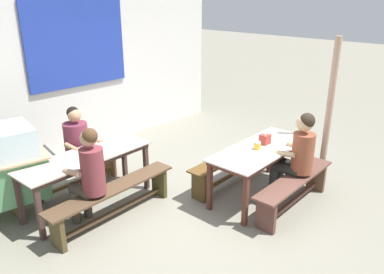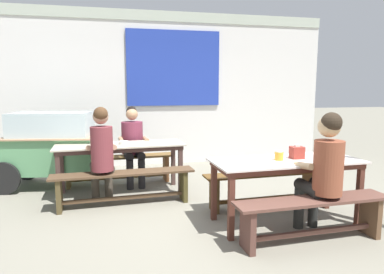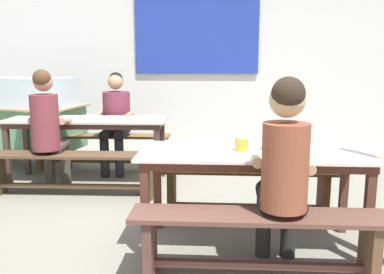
# 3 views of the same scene
# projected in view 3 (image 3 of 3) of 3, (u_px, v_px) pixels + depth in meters

# --- Properties ---
(ground_plane) EXTENTS (40.00, 40.00, 0.00)m
(ground_plane) POSITION_uv_depth(u_px,v_px,m) (162.00, 217.00, 3.81)
(ground_plane) COLOR gray
(backdrop_wall) EXTENTS (6.53, 0.23, 3.05)m
(backdrop_wall) POSITION_uv_depth(u_px,v_px,m) (193.00, 48.00, 6.42)
(backdrop_wall) COLOR silver
(backdrop_wall) RESTS_ON ground_plane
(dining_table_far) EXTENTS (1.88, 0.71, 0.75)m
(dining_table_far) POSITION_uv_depth(u_px,v_px,m) (87.00, 125.00, 4.82)
(dining_table_far) COLOR #BBB39F
(dining_table_far) RESTS_ON ground_plane
(dining_table_near) EXTENTS (1.74, 0.75, 0.75)m
(dining_table_near) POSITION_uv_depth(u_px,v_px,m) (253.00, 161.00, 3.14)
(dining_table_near) COLOR silver
(dining_table_near) RESTS_ON ground_plane
(bench_far_back) EXTENTS (1.82, 0.39, 0.46)m
(bench_far_back) POSITION_uv_depth(u_px,v_px,m) (100.00, 145.00, 5.42)
(bench_far_back) COLOR brown
(bench_far_back) RESTS_ON ground_plane
(bench_far_front) EXTENTS (1.88, 0.40, 0.46)m
(bench_far_front) POSITION_uv_depth(u_px,v_px,m) (73.00, 167.00, 4.35)
(bench_far_front) COLOR #513A26
(bench_far_front) RESTS_ON ground_plane
(bench_near_back) EXTENTS (1.61, 0.34, 0.46)m
(bench_near_back) POSITION_uv_depth(u_px,v_px,m) (247.00, 186.00, 3.74)
(bench_near_back) COLOR brown
(bench_near_back) RESTS_ON ground_plane
(bench_near_front) EXTENTS (1.66, 0.37, 0.46)m
(bench_near_front) POSITION_uv_depth(u_px,v_px,m) (258.00, 235.00, 2.67)
(bench_near_front) COLOR brown
(bench_near_front) RESTS_ON ground_plane
(food_cart) EXTENTS (1.81, 1.08, 1.18)m
(food_cart) POSITION_uv_depth(u_px,v_px,m) (27.00, 116.00, 5.53)
(food_cart) COLOR #5C9C67
(food_cart) RESTS_ON ground_plane
(person_near_front) EXTENTS (0.40, 0.56, 1.33)m
(person_near_front) POSITION_uv_depth(u_px,v_px,m) (283.00, 166.00, 2.65)
(person_near_front) COLOR #262826
(person_near_front) RESTS_ON ground_plane
(person_left_back_turned) EXTENTS (0.42, 0.51, 1.32)m
(person_left_back_turned) POSITION_uv_depth(u_px,v_px,m) (48.00, 125.00, 4.35)
(person_left_back_turned) COLOR #463F34
(person_left_back_turned) RESTS_ON ground_plane
(person_center_facing) EXTENTS (0.47, 0.59, 1.26)m
(person_center_facing) POSITION_uv_depth(u_px,v_px,m) (116.00, 116.00, 5.27)
(person_center_facing) COLOR black
(person_center_facing) RESTS_ON ground_plane
(tissue_box) EXTENTS (0.14, 0.12, 0.16)m
(tissue_box) POSITION_uv_depth(u_px,v_px,m) (274.00, 141.00, 3.15)
(tissue_box) COLOR #9D362C
(tissue_box) RESTS_ON dining_table_near
(condiment_jar) EXTENTS (0.10, 0.10, 0.11)m
(condiment_jar) POSITION_uv_depth(u_px,v_px,m) (242.00, 144.00, 3.13)
(condiment_jar) COLOR gold
(condiment_jar) RESTS_ON dining_table_near
(soup_bowl) EXTENTS (0.15, 0.15, 0.04)m
(soup_bowl) POSITION_uv_depth(u_px,v_px,m) (91.00, 117.00, 4.79)
(soup_bowl) COLOR silver
(soup_bowl) RESTS_ON dining_table_far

